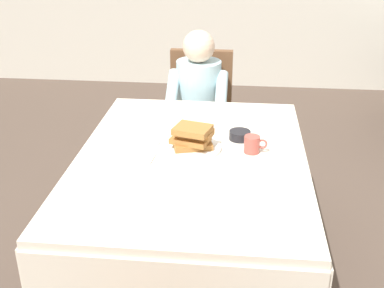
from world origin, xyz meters
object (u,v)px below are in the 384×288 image
object	(u,v)px
fork_left_of_plate	(154,149)
cup_coffee	(252,144)
bowl_butter	(240,135)
plate_breakfast	(193,148)
dining_table_main	(192,171)
knife_right_of_plate	(231,153)
chair_diner	(200,109)
diner_person	(198,98)
spoon_near_edge	(184,182)
breakfast_stack	(193,136)

from	to	relation	value
fork_left_of_plate	cup_coffee	bearing A→B (deg)	-82.92
bowl_butter	plate_breakfast	bearing A→B (deg)	-147.14
dining_table_main	fork_left_of_plate	size ratio (longest dim) A/B	8.47
bowl_butter	knife_right_of_plate	bearing A→B (deg)	-102.76
dining_table_main	chair_diner	size ratio (longest dim) A/B	1.64
chair_diner	diner_person	size ratio (longest dim) A/B	0.83
bowl_butter	fork_left_of_plate	size ratio (longest dim) A/B	0.61
dining_table_main	spoon_near_edge	world-z (taller)	spoon_near_edge
chair_diner	plate_breakfast	xyz separation A→B (m)	(0.06, -1.11, 0.22)
knife_right_of_plate	spoon_near_edge	bearing A→B (deg)	145.60
chair_diner	cup_coffee	distance (m)	1.19
diner_person	plate_breakfast	world-z (taller)	diner_person
diner_person	knife_right_of_plate	distance (m)	1.01
plate_breakfast	knife_right_of_plate	bearing A→B (deg)	-6.01
dining_table_main	plate_breakfast	distance (m)	0.11
knife_right_of_plate	fork_left_of_plate	bearing A→B (deg)	87.16
chair_diner	cup_coffee	size ratio (longest dim) A/B	8.23
plate_breakfast	bowl_butter	xyz separation A→B (m)	(0.23, 0.15, 0.01)
plate_breakfast	knife_right_of_plate	size ratio (longest dim) A/B	1.40
spoon_near_edge	diner_person	bearing A→B (deg)	98.84
knife_right_of_plate	spoon_near_edge	xyz separation A→B (m)	(-0.19, -0.31, 0.00)
plate_breakfast	knife_right_of_plate	distance (m)	0.19
cup_coffee	spoon_near_edge	xyz separation A→B (m)	(-0.29, -0.33, -0.04)
dining_table_main	cup_coffee	world-z (taller)	cup_coffee
diner_person	bowl_butter	world-z (taller)	diner_person
fork_left_of_plate	spoon_near_edge	distance (m)	0.37
dining_table_main	bowl_butter	world-z (taller)	bowl_butter
breakfast_stack	knife_right_of_plate	size ratio (longest dim) A/B	1.09
diner_person	knife_right_of_plate	xyz separation A→B (m)	(0.25, -0.97, 0.07)
chair_diner	breakfast_stack	xyz separation A→B (m)	(0.06, -1.11, 0.28)
dining_table_main	cup_coffee	bearing A→B (deg)	11.66
diner_person	knife_right_of_plate	world-z (taller)	diner_person
bowl_butter	spoon_near_edge	xyz separation A→B (m)	(-0.23, -0.48, -0.02)
dining_table_main	spoon_near_edge	bearing A→B (deg)	-90.55
breakfast_stack	cup_coffee	distance (m)	0.29
plate_breakfast	breakfast_stack	size ratio (longest dim) A/B	1.29
bowl_butter	diner_person	bearing A→B (deg)	109.70
chair_diner	bowl_butter	xyz separation A→B (m)	(0.29, -0.96, 0.23)
breakfast_stack	cup_coffee	xyz separation A→B (m)	(0.29, 0.00, -0.03)
chair_diner	diner_person	bearing A→B (deg)	90.00
diner_person	chair_diner	bearing A→B (deg)	-90.00
cup_coffee	knife_right_of_plate	distance (m)	0.11
cup_coffee	chair_diner	bearing A→B (deg)	107.52
knife_right_of_plate	spoon_near_edge	distance (m)	0.37
chair_diner	diner_person	world-z (taller)	diner_person
plate_breakfast	cup_coffee	size ratio (longest dim) A/B	2.48
chair_diner	fork_left_of_plate	distance (m)	1.16
diner_person	dining_table_main	bearing A→B (deg)	93.38
bowl_butter	knife_right_of_plate	size ratio (longest dim) A/B	0.55
chair_diner	fork_left_of_plate	size ratio (longest dim) A/B	5.17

